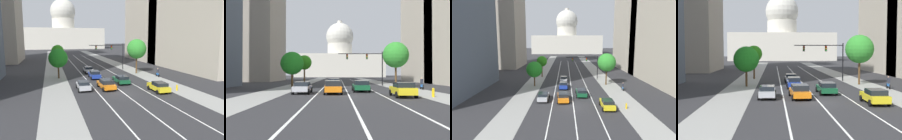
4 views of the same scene
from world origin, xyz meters
TOP-DOWN VIEW (x-y plane):
  - ground_plane at (0.00, 40.00)m, footprint 400.00×400.00m
  - sidewalk_left at (-9.09, 35.00)m, footprint 4.22×130.00m
  - sidewalk_right at (9.09, 35.00)m, footprint 4.22×130.00m
  - lane_stripe_left at (-3.49, 25.00)m, footprint 0.16×90.00m
  - lane_stripe_center at (0.00, 25.00)m, footprint 0.16×90.00m
  - lane_stripe_right at (3.49, 25.00)m, footprint 0.16×90.00m
  - capitol_building at (0.00, 131.96)m, footprint 54.85×23.11m
  - car_orange at (-1.74, 3.11)m, footprint 2.21×4.80m
  - car_green at (1.75, 6.24)m, footprint 2.07×4.56m
  - car_silver at (-5.24, 3.44)m, footprint 1.94×4.24m
  - car_blue at (-1.75, 12.23)m, footprint 2.02×4.64m
  - car_yellow at (5.24, -0.67)m, footprint 2.04×4.25m
  - car_white at (-1.75, 19.29)m, footprint 1.98×4.34m
  - traffic_signal_mast at (4.57, 21.63)m, footprint 8.47×0.39m
  - fire_hydrant at (8.16, -0.85)m, footprint 0.26×0.35m
  - cyclist at (10.88, 10.35)m, footprint 0.37×1.70m
  - street_tree_mid_right at (8.44, 15.74)m, footprint 4.30×4.30m
  - street_tree_near_left at (-8.45, 14.15)m, footprint 3.68×3.68m
  - street_tree_mid_left at (-8.11, 25.88)m, footprint 3.00×3.00m

SIDE VIEW (x-z plane):
  - ground_plane at x=0.00m, z-range 0.00..0.00m
  - sidewalk_left at x=-9.09m, z-range 0.00..0.01m
  - sidewalk_right at x=9.09m, z-range 0.00..0.01m
  - lane_stripe_left at x=-3.49m, z-range 0.01..0.02m
  - lane_stripe_center at x=0.00m, z-range 0.01..0.02m
  - lane_stripe_right at x=3.49m, z-range 0.01..0.02m
  - fire_hydrant at x=8.16m, z-range 0.01..0.92m
  - car_silver at x=-5.24m, z-range 0.05..1.41m
  - car_white at x=-1.75m, z-range 0.04..1.42m
  - car_green at x=1.75m, z-range 0.04..1.46m
  - car_yellow at x=5.24m, z-range 0.04..1.50m
  - car_blue at x=-1.75m, z-range 0.04..1.54m
  - car_orange at x=-1.74m, z-range 0.03..1.54m
  - cyclist at x=10.88m, z-range -0.01..1.71m
  - street_tree_near_left at x=-8.45m, z-range 1.04..6.81m
  - street_tree_mid_left at x=-8.11m, z-range 1.50..7.59m
  - traffic_signal_mast at x=4.57m, z-range 1.50..7.96m
  - street_tree_mid_right at x=8.44m, z-range 1.60..9.15m
  - capitol_building at x=0.00m, z-range -6.12..29.99m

